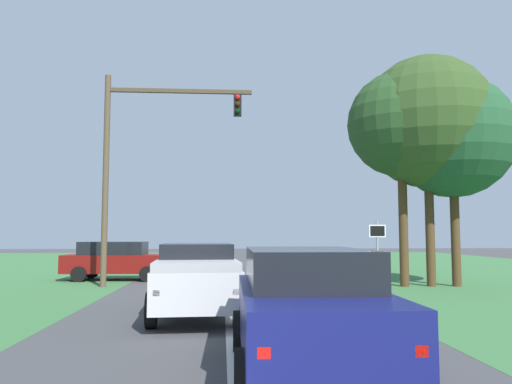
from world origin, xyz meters
TOP-DOWN VIEW (x-y plane):
  - ground_plane at (0.00, 9.31)m, footprint 120.00×120.00m
  - red_suv_near at (1.14, 4.84)m, footprint 2.33×4.84m
  - pickup_truck_lead at (-0.81, 10.19)m, footprint 2.43×5.47m
  - traffic_light at (-3.48, 17.54)m, footprint 6.00×0.40m
  - keep_moving_sign at (5.34, 14.72)m, footprint 0.60×0.09m
  - oak_tree_right at (8.22, 16.96)m, footprint 5.43×5.43m
  - crossing_suv_far at (-4.94, 20.61)m, footprint 4.86×2.23m
  - extra_tree_1 at (7.13, 16.98)m, footprint 4.35×4.35m
  - extra_tree_2 at (9.23, 16.87)m, footprint 5.01×5.01m

SIDE VIEW (x-z plane):
  - ground_plane at x=0.00m, z-range 0.00..0.00m
  - crossing_suv_far at x=-4.94m, z-range 0.05..1.79m
  - pickup_truck_lead at x=-0.81m, z-range 0.04..1.89m
  - red_suv_near at x=1.14m, z-range 0.06..1.91m
  - keep_moving_sign at x=5.34m, z-range 0.35..2.90m
  - traffic_light at x=-3.48m, z-range 1.20..9.75m
  - extra_tree_2 at x=9.23m, z-range 1.77..10.34m
  - extra_tree_1 at x=7.13m, z-range 2.18..10.94m
  - oak_tree_right at x=8.22m, z-range 1.97..11.38m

